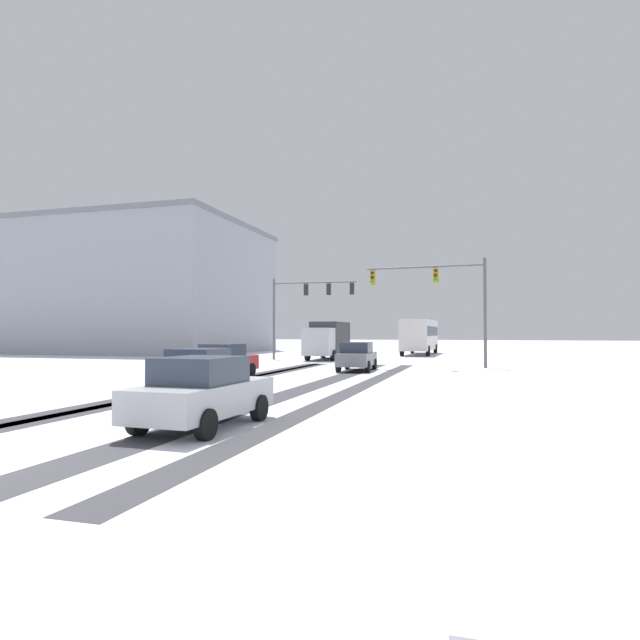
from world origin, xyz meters
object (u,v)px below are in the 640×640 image
object	(u,v)px
traffic_signal_near_right	(441,290)
car_red_second	(224,361)
car_blue_third	(200,372)
car_grey_lead	(357,356)
box_truck_delivery	(328,339)
car_silver_fourth	(203,392)
bus_oncoming	(420,334)
traffic_signal_far_left	(306,299)
office_building_far_left_block	(123,290)

from	to	relation	value
traffic_signal_near_right	car_red_second	xyz separation A→B (m)	(-9.70, -9.08, -3.87)
car_blue_third	car_grey_lead	bearing A→B (deg)	78.72
box_truck_delivery	car_blue_third	bearing A→B (deg)	-84.52
traffic_signal_near_right	box_truck_delivery	distance (m)	13.69
car_red_second	car_grey_lead	bearing A→B (deg)	50.23
traffic_signal_near_right	car_blue_third	world-z (taller)	traffic_signal_near_right
car_silver_fourth	bus_oncoming	size ratio (longest dim) A/B	0.38
traffic_signal_far_left	car_grey_lead	size ratio (longest dim) A/B	1.64
traffic_signal_far_left	car_grey_lead	world-z (taller)	traffic_signal_far_left
traffic_signal_far_left	car_blue_third	xyz separation A→B (m)	(3.82, -24.02, -4.00)
car_red_second	office_building_far_left_block	world-z (taller)	office_building_far_left_block
traffic_signal_near_right	car_grey_lead	xyz separation A→B (m)	(-4.51, -2.85, -3.87)
car_blue_third	box_truck_delivery	bearing A→B (deg)	95.48
car_silver_fourth	car_grey_lead	bearing A→B (deg)	91.65
car_blue_third	box_truck_delivery	size ratio (longest dim) A/B	0.55
traffic_signal_near_right	car_grey_lead	world-z (taller)	traffic_signal_near_right
car_red_second	box_truck_delivery	size ratio (longest dim) A/B	0.56
bus_oncoming	office_building_far_left_block	bearing A→B (deg)	-177.60
car_red_second	box_truck_delivery	distance (m)	18.40
bus_oncoming	car_silver_fourth	bearing A→B (deg)	-90.72
car_grey_lead	car_red_second	distance (m)	8.11
box_truck_delivery	traffic_signal_near_right	bearing A→B (deg)	-44.15
traffic_signal_near_right	car_blue_third	bearing A→B (deg)	-114.01
car_red_second	office_building_far_left_block	bearing A→B (deg)	132.93
car_grey_lead	bus_oncoming	xyz separation A→B (m)	(1.08, 23.95, 1.18)
car_grey_lead	car_blue_third	distance (m)	13.45
car_grey_lead	car_red_second	xyz separation A→B (m)	(-5.19, -6.23, 0.00)
car_grey_lead	office_building_far_left_block	xyz separation A→B (m)	(-31.97, 22.56, 6.15)
car_blue_third	office_building_far_left_block	bearing A→B (deg)	129.37
traffic_signal_far_left	car_blue_third	size ratio (longest dim) A/B	1.66
bus_oncoming	office_building_far_left_block	size ratio (longest dim) A/B	0.37
traffic_signal_near_right	traffic_signal_far_left	size ratio (longest dim) A/B	1.04
bus_oncoming	box_truck_delivery	world-z (taller)	bus_oncoming
traffic_signal_far_left	box_truck_delivery	bearing A→B (deg)	43.57
traffic_signal_near_right	car_silver_fourth	bearing A→B (deg)	-100.36
office_building_far_left_block	car_silver_fourth	bearing A→B (deg)	-51.88
car_blue_third	bus_oncoming	world-z (taller)	bus_oncoming
car_silver_fourth	box_truck_delivery	bearing A→B (deg)	100.25
car_red_second	car_blue_third	bearing A→B (deg)	-69.84
traffic_signal_near_right	bus_oncoming	world-z (taller)	traffic_signal_near_right
car_silver_fourth	office_building_far_left_block	size ratio (longest dim) A/B	0.14
traffic_signal_far_left	car_silver_fourth	xyz separation A→B (m)	(7.00, -29.70, -4.00)
traffic_signal_far_left	bus_oncoming	bearing A→B (deg)	60.14
office_building_far_left_block	car_blue_third	bearing A→B (deg)	-50.63
traffic_signal_far_left	car_red_second	bearing A→B (deg)	-85.76
car_blue_third	office_building_far_left_block	distance (m)	46.66
traffic_signal_near_right	box_truck_delivery	world-z (taller)	traffic_signal_near_right
car_grey_lead	car_red_second	world-z (taller)	same
car_grey_lead	office_building_far_left_block	world-z (taller)	office_building_far_left_block
car_silver_fourth	box_truck_delivery	xyz separation A→B (m)	(-5.61, 31.02, 0.82)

